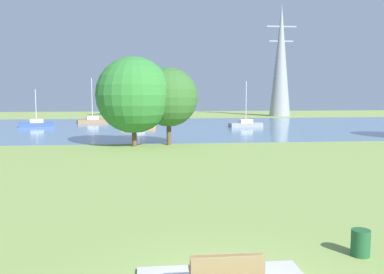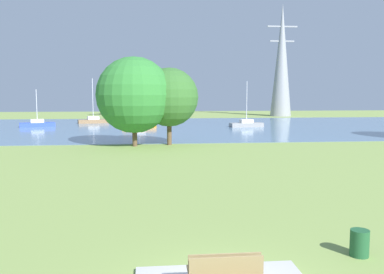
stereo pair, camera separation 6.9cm
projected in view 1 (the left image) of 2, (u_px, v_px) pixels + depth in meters
name	position (u px, v px, depth m)	size (l,w,h in m)	color
ground_plane	(173.00, 157.00, 31.76)	(160.00, 160.00, 0.00)	#7F994C
bench_facing_water	(225.00, 271.00, 10.22)	(1.80, 0.48, 0.89)	tan
litter_bin	(361.00, 243.00, 12.35)	(0.56, 0.56, 0.80)	#1E512D
water_surface	(162.00, 127.00, 59.44)	(140.00, 40.00, 0.02)	slate
sailboat_orange	(138.00, 124.00, 58.52)	(4.88, 1.76, 7.72)	orange
sailboat_gray	(246.00, 124.00, 59.30)	(4.97, 2.18, 6.53)	gray
sailboat_brown	(93.00, 120.00, 66.74)	(5.03, 2.77, 7.20)	brown
sailboat_blue	(37.00, 124.00, 59.57)	(5.03, 2.86, 5.39)	blue
tree_mid_shore	(134.00, 95.00, 37.43)	(6.93, 6.93, 8.16)	brown
tree_west_far	(169.00, 97.00, 38.52)	(5.50, 5.50, 7.23)	brown
electricity_pylon	(281.00, 61.00, 86.75)	(6.40, 4.40, 23.36)	gray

